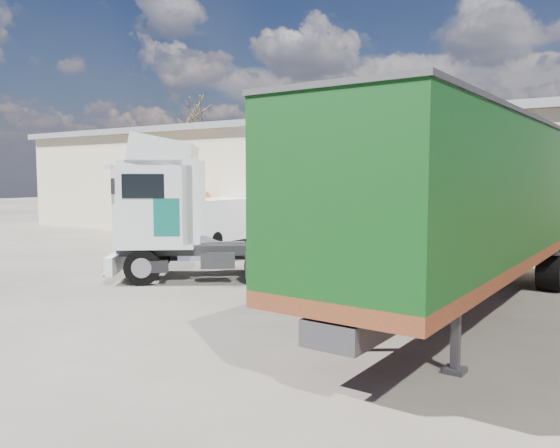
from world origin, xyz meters
The scene contains 8 objects.
ground centered at (0.00, 0.00, 0.00)m, with size 120.00×120.00×0.00m, color black.
warehouse centered at (-6.00, 16.00, 2.66)m, with size 30.60×12.60×5.42m.
bare_tree centered at (-18.00, 20.00, 7.92)m, with size 4.00×4.00×9.60m.
tractor_unit centered at (-1.76, 2.09, 1.69)m, with size 6.03×5.33×4.01m.
box_trailer centered at (5.92, 2.55, 2.42)m, with size 3.03×12.04×3.97m.
panel_van centered at (-6.09, 8.83, 0.99)m, with size 2.00×4.71×1.91m.
orange_skip centered at (-9.48, 9.80, 0.94)m, with size 3.86×2.92×2.15m.
gravel_heap centered at (-5.21, 5.69, 0.44)m, with size 6.23×5.88×0.94m.
Camera 1 is at (8.74, -9.21, 2.85)m, focal length 35.00 mm.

